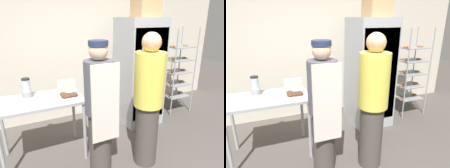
# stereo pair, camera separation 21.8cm
# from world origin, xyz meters

# --- Properties ---
(back_wall) EXTENTS (6.40, 0.12, 2.99)m
(back_wall) POSITION_xyz_m (0.00, 2.22, 1.49)
(back_wall) COLOR beige
(back_wall) RESTS_ON ground_plane
(refrigerator) EXTENTS (0.69, 0.75, 1.89)m
(refrigerator) POSITION_xyz_m (0.80, 1.46, 0.95)
(refrigerator) COLOR #9EA0A5
(refrigerator) RESTS_ON ground_plane
(baking_rack) EXTENTS (0.55, 0.46, 1.72)m
(baking_rack) POSITION_xyz_m (1.74, 1.50, 0.84)
(baking_rack) COLOR #93969B
(baking_rack) RESTS_ON ground_plane
(prep_counter) EXTENTS (1.08, 0.64, 0.88)m
(prep_counter) POSITION_xyz_m (-0.98, 1.06, 0.77)
(prep_counter) COLOR #9EA0A5
(prep_counter) RESTS_ON ground_plane
(donut_box) EXTENTS (0.24, 0.20, 0.24)m
(donut_box) POSITION_xyz_m (-0.63, 0.91, 0.93)
(donut_box) COLOR silver
(donut_box) RESTS_ON prep_counter
(blender_pitcher) EXTENTS (0.13, 0.13, 0.26)m
(blender_pitcher) POSITION_xyz_m (-1.11, 1.23, 0.99)
(blender_pitcher) COLOR #99999E
(blender_pitcher) RESTS_ON prep_counter
(cardboard_storage_box) EXTENTS (0.39, 0.36, 0.30)m
(cardboard_storage_box) POSITION_xyz_m (0.84, 1.40, 2.04)
(cardboard_storage_box) COLOR tan
(cardboard_storage_box) RESTS_ON refrigerator
(person_baker) EXTENTS (0.35, 0.37, 1.65)m
(person_baker) POSITION_xyz_m (-0.35, 0.53, 0.86)
(person_baker) COLOR #47423D
(person_baker) RESTS_ON ground_plane
(person_customer) EXTENTS (0.37, 0.37, 1.74)m
(person_customer) POSITION_xyz_m (0.24, 0.38, 0.89)
(person_customer) COLOR #47423D
(person_customer) RESTS_ON ground_plane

